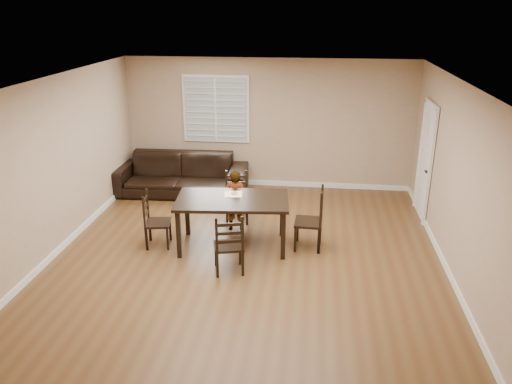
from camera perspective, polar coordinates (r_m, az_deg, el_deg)
ground at (r=7.71m, az=-1.19°, el=-8.00°), size 7.00×7.00×0.00m
room at (r=7.19m, az=-0.82°, el=5.40°), size 6.04×7.04×2.72m
dining_table at (r=7.90m, az=-2.71°, el=-1.36°), size 1.84×1.15×0.83m
chair_near at (r=9.04m, az=-2.21°, el=-0.65°), size 0.47×0.44×0.91m
chair_far at (r=7.20m, az=-3.06°, el=-6.43°), size 0.51×0.49×0.94m
chair_left at (r=8.22m, az=-11.92°, el=-3.35°), size 0.45×0.47×0.92m
chair_right at (r=8.00m, az=6.89°, el=-3.34°), size 0.45×0.48×1.02m
child at (r=8.56m, az=-2.38°, el=-0.98°), size 0.40×0.27×1.09m
napkin at (r=8.05m, az=-2.62°, el=-0.25°), size 0.32×0.32×0.00m
donut at (r=8.04m, az=-2.47°, el=-0.10°), size 0.11×0.11×0.04m
sofa at (r=10.42m, az=-8.73°, el=2.01°), size 2.80×1.17×0.81m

